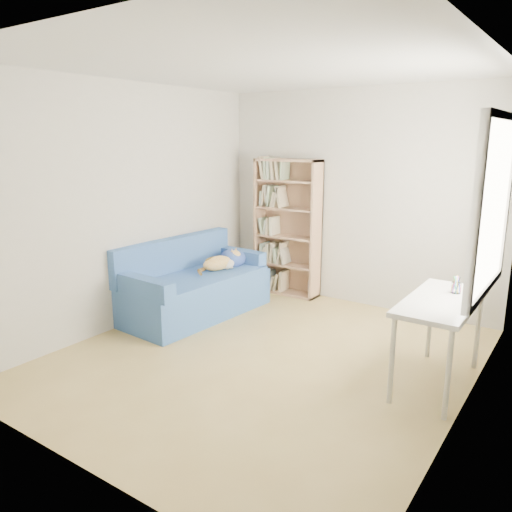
% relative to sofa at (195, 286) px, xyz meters
% --- Properties ---
extents(ground, '(4.00, 4.00, 0.00)m').
position_rel_sofa_xyz_m(ground, '(1.35, -0.56, -0.33)').
color(ground, tan).
rests_on(ground, ground).
extents(room_shell, '(3.54, 4.04, 2.62)m').
position_rel_sofa_xyz_m(room_shell, '(1.45, -0.52, 1.31)').
color(room_shell, silver).
rests_on(room_shell, ground).
extents(sofa, '(0.96, 1.83, 0.87)m').
position_rel_sofa_xyz_m(sofa, '(0.00, 0.00, 0.00)').
color(sofa, navy).
rests_on(sofa, ground).
extents(bookshelf, '(0.88, 0.27, 1.76)m').
position_rel_sofa_xyz_m(bookshelf, '(0.48, 1.29, 0.48)').
color(bookshelf, tan).
rests_on(bookshelf, ground).
extents(desk, '(0.52, 1.13, 0.75)m').
position_rel_sofa_xyz_m(desk, '(2.82, -0.18, 0.34)').
color(desk, silver).
rests_on(desk, ground).
extents(pen_cup, '(0.08, 0.08, 0.15)m').
position_rel_sofa_xyz_m(pen_cup, '(2.87, 0.05, 0.48)').
color(pen_cup, white).
rests_on(pen_cup, desk).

